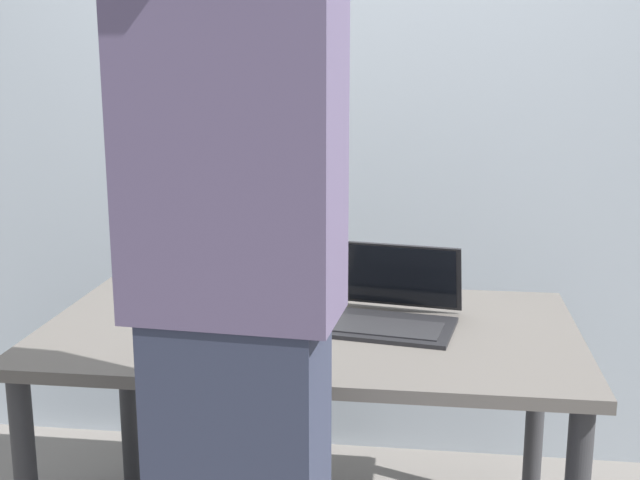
{
  "coord_description": "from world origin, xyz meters",
  "views": [
    {
      "loc": [
        0.32,
        -2.2,
        1.49
      ],
      "look_at": [
        0.03,
        0.0,
        0.99
      ],
      "focal_mm": 46.35,
      "sensor_mm": 36.0,
      "label": 1
    }
  ],
  "objects_px": {
    "laptop": "(393,308)",
    "person_figure": "(236,312)",
    "coffee_mug": "(229,308)",
    "beer_bottle_dark": "(295,274)",
    "beer_bottle_amber": "(260,269)"
  },
  "relations": [
    {
      "from": "beer_bottle_dark",
      "to": "coffee_mug",
      "type": "distance_m",
      "value": 0.24
    },
    {
      "from": "laptop",
      "to": "beer_bottle_amber",
      "type": "bearing_deg",
      "value": 169.62
    },
    {
      "from": "laptop",
      "to": "beer_bottle_dark",
      "type": "height_order",
      "value": "beer_bottle_dark"
    },
    {
      "from": "laptop",
      "to": "person_figure",
      "type": "distance_m",
      "value": 0.81
    },
    {
      "from": "coffee_mug",
      "to": "person_figure",
      "type": "bearing_deg",
      "value": -74.77
    },
    {
      "from": "beer_bottle_dark",
      "to": "person_figure",
      "type": "distance_m",
      "value": 0.84
    },
    {
      "from": "beer_bottle_amber",
      "to": "beer_bottle_dark",
      "type": "distance_m",
      "value": 0.11
    },
    {
      "from": "beer_bottle_amber",
      "to": "coffee_mug",
      "type": "height_order",
      "value": "beer_bottle_amber"
    },
    {
      "from": "beer_bottle_dark",
      "to": "coffee_mug",
      "type": "bearing_deg",
      "value": -132.56
    },
    {
      "from": "coffee_mug",
      "to": "laptop",
      "type": "bearing_deg",
      "value": 9.68
    },
    {
      "from": "laptop",
      "to": "beer_bottle_dark",
      "type": "bearing_deg",
      "value": 162.13
    },
    {
      "from": "beer_bottle_amber",
      "to": "coffee_mug",
      "type": "bearing_deg",
      "value": -111.13
    },
    {
      "from": "person_figure",
      "to": "coffee_mug",
      "type": "relative_size",
      "value": 18.01
    },
    {
      "from": "beer_bottle_dark",
      "to": "coffee_mug",
      "type": "height_order",
      "value": "beer_bottle_dark"
    },
    {
      "from": "beer_bottle_dark",
      "to": "beer_bottle_amber",
      "type": "bearing_deg",
      "value": -167.28
    }
  ]
}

